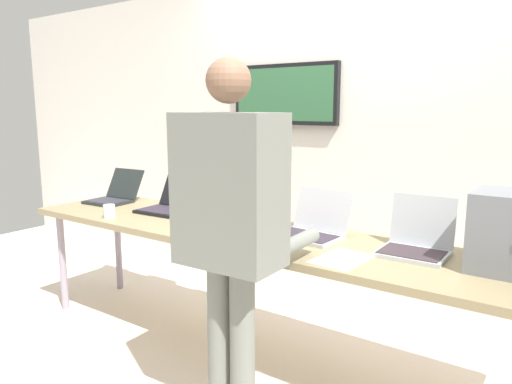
# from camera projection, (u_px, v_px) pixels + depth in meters

# --- Properties ---
(ground) EXTENTS (8.00, 8.00, 0.04)m
(ground) POSITION_uv_depth(u_px,v_px,m) (254.00, 358.00, 2.88)
(ground) COLOR beige
(back_wall) EXTENTS (8.00, 0.11, 2.47)m
(back_wall) POSITION_uv_depth(u_px,v_px,m) (340.00, 137.00, 3.58)
(back_wall) COLOR silver
(back_wall) RESTS_ON ground
(workbench) EXTENTS (3.24, 0.70, 0.76)m
(workbench) POSITION_uv_depth(u_px,v_px,m) (254.00, 240.00, 2.76)
(workbench) COLOR #8D7D59
(workbench) RESTS_ON ground
(laptop_station_0) EXTENTS (0.33, 0.38, 0.23)m
(laptop_station_0) POSITION_uv_depth(u_px,v_px,m) (115.00, 195.00, 3.61)
(laptop_station_0) COLOR black
(laptop_station_0) RESTS_ON workbench
(laptop_station_1) EXTENTS (0.34, 0.40, 0.25)m
(laptop_station_1) POSITION_uv_depth(u_px,v_px,m) (171.00, 202.00, 3.30)
(laptop_station_1) COLOR black
(laptop_station_1) RESTS_ON workbench
(laptop_station_2) EXTENTS (0.33, 0.35, 0.27)m
(laptop_station_2) POSITION_uv_depth(u_px,v_px,m) (238.00, 212.00, 2.98)
(laptop_station_2) COLOR #383638
(laptop_station_2) RESTS_ON workbench
(laptop_station_3) EXTENTS (0.37, 0.34, 0.24)m
(laptop_station_3) POSITION_uv_depth(u_px,v_px,m) (313.00, 226.00, 2.64)
(laptop_station_3) COLOR #B1B2B7
(laptop_station_3) RESTS_ON workbench
(laptop_station_4) EXTENTS (0.32, 0.30, 0.27)m
(laptop_station_4) POSITION_uv_depth(u_px,v_px,m) (416.00, 241.00, 2.34)
(laptop_station_4) COLOR #B1B6BB
(laptop_station_4) RESTS_ON workbench
(person) EXTENTS (0.45, 0.59, 1.66)m
(person) POSITION_uv_depth(u_px,v_px,m) (231.00, 218.00, 2.02)
(person) COLOR slate
(person) RESTS_ON ground
(coffee_mug) EXTENTS (0.07, 0.07, 0.09)m
(coffee_mug) POSITION_uv_depth(u_px,v_px,m) (109.00, 211.00, 3.08)
(coffee_mug) COLOR white
(coffee_mug) RESTS_ON workbench
(paper_sheet) EXTENTS (0.23, 0.31, 0.00)m
(paper_sheet) POSITION_uv_depth(u_px,v_px,m) (342.00, 259.00, 2.25)
(paper_sheet) COLOR white
(paper_sheet) RESTS_ON workbench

